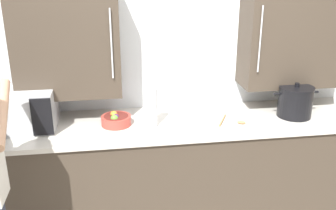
% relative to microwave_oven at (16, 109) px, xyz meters
% --- Properties ---
extents(back_wall_tiled, '(4.29, 0.44, 2.65)m').
position_rel_microwave_oven_xyz_m(back_wall_tiled, '(1.24, 0.29, 0.29)').
color(back_wall_tiled, silver).
rests_on(back_wall_tiled, ground_plane).
extents(counter_unit, '(3.22, 0.68, 0.95)m').
position_rel_microwave_oven_xyz_m(counter_unit, '(1.24, -0.04, -0.62)').
color(counter_unit, '#3D3328').
rests_on(counter_unit, ground_plane).
extents(microwave_oven, '(0.51, 0.71, 0.29)m').
position_rel_microwave_oven_xyz_m(microwave_oven, '(0.00, 0.00, 0.00)').
color(microwave_oven, '#B7BABF').
rests_on(microwave_oven, counter_unit).
extents(stock_pot, '(0.36, 0.27, 0.27)m').
position_rel_microwave_oven_xyz_m(stock_pot, '(2.09, -0.08, -0.02)').
color(stock_pot, black).
rests_on(stock_pot, counter_unit).
extents(thermos_flask, '(0.08, 0.08, 0.29)m').
position_rel_microwave_oven_xyz_m(thermos_flask, '(0.97, -0.10, 0.00)').
color(thermos_flask, '#B7BABF').
rests_on(thermos_flask, counter_unit).
extents(fruit_bowl, '(0.22, 0.22, 0.10)m').
position_rel_microwave_oven_xyz_m(fruit_bowl, '(0.70, -0.05, -0.10)').
color(fruit_bowl, '#AD3D33').
rests_on(fruit_bowl, counter_unit).
extents(wooden_spoon, '(0.22, 0.21, 0.02)m').
position_rel_microwave_oven_xyz_m(wooden_spoon, '(1.57, -0.13, -0.14)').
color(wooden_spoon, '#A37547').
rests_on(wooden_spoon, counter_unit).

